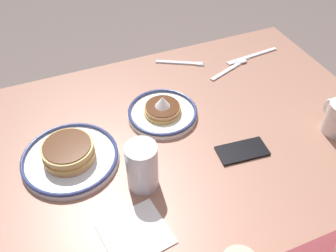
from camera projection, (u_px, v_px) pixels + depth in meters
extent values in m
cube|color=#996955|center=(174.00, 143.00, 1.11)|extent=(1.31, 0.90, 0.04)
cylinder|color=#825948|center=(252.00, 115.00, 1.74)|extent=(0.07, 0.07, 0.68)
cylinder|color=#825948|center=(9.00, 187.00, 1.44)|extent=(0.07, 0.07, 0.68)
cylinder|color=white|center=(163.00, 114.00, 1.17)|extent=(0.22, 0.22, 0.01)
torus|color=navy|center=(163.00, 111.00, 1.16)|extent=(0.22, 0.22, 0.01)
cylinder|color=tan|center=(163.00, 111.00, 1.16)|extent=(0.12, 0.12, 0.01)
cylinder|color=tan|center=(163.00, 108.00, 1.15)|extent=(0.11, 0.11, 0.01)
cylinder|color=#4C2814|center=(163.00, 106.00, 1.14)|extent=(0.11, 0.11, 0.00)
cone|color=white|center=(162.00, 102.00, 1.13)|extent=(0.05, 0.05, 0.03)
cylinder|color=white|center=(71.00, 159.00, 1.03)|extent=(0.27, 0.27, 0.01)
torus|color=navy|center=(70.00, 157.00, 1.02)|extent=(0.27, 0.27, 0.01)
cylinder|color=tan|center=(70.00, 156.00, 1.02)|extent=(0.14, 0.14, 0.01)
cylinder|color=tan|center=(69.00, 153.00, 1.01)|extent=(0.14, 0.14, 0.01)
cylinder|color=tan|center=(68.00, 151.00, 1.00)|extent=(0.14, 0.14, 0.01)
cylinder|color=tan|center=(67.00, 148.00, 1.00)|extent=(0.14, 0.14, 0.01)
cylinder|color=#4C2814|center=(67.00, 146.00, 0.99)|extent=(0.13, 0.13, 0.00)
torus|color=white|center=(331.00, 110.00, 1.11)|extent=(0.02, 0.07, 0.07)
cylinder|color=silver|center=(142.00, 166.00, 0.93)|extent=(0.08, 0.08, 0.14)
cylinder|color=black|center=(142.00, 172.00, 0.94)|extent=(0.07, 0.07, 0.09)
cube|color=black|center=(242.00, 151.00, 1.06)|extent=(0.15, 0.09, 0.01)
cube|color=white|center=(136.00, 234.00, 0.87)|extent=(0.17, 0.16, 0.00)
cube|color=silver|center=(179.00, 63.00, 1.38)|extent=(0.16, 0.09, 0.01)
cube|color=silver|center=(200.00, 65.00, 1.36)|extent=(0.03, 0.02, 0.00)
cube|color=silver|center=(200.00, 64.00, 1.37)|extent=(0.03, 0.02, 0.00)
cube|color=silver|center=(200.00, 63.00, 1.37)|extent=(0.03, 0.02, 0.00)
cube|color=silver|center=(200.00, 62.00, 1.38)|extent=(0.03, 0.02, 0.00)
cube|color=silver|center=(256.00, 55.00, 1.42)|extent=(0.19, 0.03, 0.01)
cube|color=silver|center=(238.00, 60.00, 1.39)|extent=(0.09, 0.03, 0.00)
cube|color=silver|center=(228.00, 70.00, 1.34)|extent=(0.17, 0.07, 0.01)
ellipsoid|color=silver|center=(242.00, 61.00, 1.38)|extent=(0.04, 0.03, 0.01)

